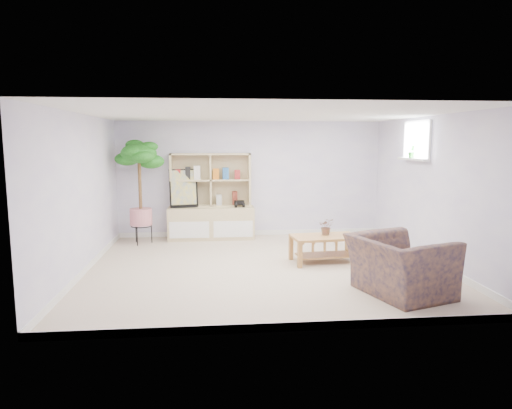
{
  "coord_description": "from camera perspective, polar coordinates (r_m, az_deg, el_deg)",
  "views": [
    {
      "loc": [
        -0.8,
        -7.02,
        1.99
      ],
      "look_at": [
        -0.07,
        0.56,
        0.93
      ],
      "focal_mm": 32.0,
      "sensor_mm": 36.0,
      "label": 1
    }
  ],
  "objects": [
    {
      "name": "window",
      "position": [
        8.4,
        19.51,
        7.55
      ],
      "size": [
        0.1,
        0.98,
        0.68
      ],
      "primitive_type": null,
      "color": "white",
      "rests_on": "walls"
    },
    {
      "name": "baseboard",
      "position": [
        7.33,
        0.96,
        -7.42
      ],
      "size": [
        5.5,
        5.0,
        0.1
      ],
      "primitive_type": null,
      "color": "white",
      "rests_on": "floor"
    },
    {
      "name": "storage_unit",
      "position": [
        9.33,
        -5.66,
        1.01
      ],
      "size": [
        1.75,
        0.59,
        1.75
      ],
      "primitive_type": null,
      "color": "beige",
      "rests_on": "floor"
    },
    {
      "name": "armchair",
      "position": [
        6.26,
        17.57,
        -6.85
      ],
      "size": [
        1.34,
        1.44,
        0.87
      ],
      "primitive_type": "imported",
      "rotation": [
        0.0,
        0.0,
        1.89
      ],
      "color": "#101635",
      "rests_on": "floor"
    },
    {
      "name": "floor_tree",
      "position": [
        9.07,
        -14.28,
        1.5
      ],
      "size": [
        0.89,
        0.89,
        2.02
      ],
      "primitive_type": null,
      "rotation": [
        0.0,
        0.0,
        0.23
      ],
      "color": "#0F4F0E",
      "rests_on": "floor"
    },
    {
      "name": "poster",
      "position": [
        9.3,
        -9.04,
        2.0
      ],
      "size": [
        0.58,
        0.23,
        0.78
      ],
      "primitive_type": null,
      "rotation": [
        0.0,
        0.0,
        0.19
      ],
      "color": "yellow",
      "rests_on": "storage_unit"
    },
    {
      "name": "toy_truck",
      "position": [
        9.3,
        -2.1,
        0.14
      ],
      "size": [
        0.3,
        0.22,
        0.15
      ],
      "primitive_type": null,
      "rotation": [
        0.0,
        0.0,
        0.07
      ],
      "color": "black",
      "rests_on": "storage_unit"
    },
    {
      "name": "ceiling",
      "position": [
        7.08,
        1.0,
        11.24
      ],
      "size": [
        5.5,
        5.0,
        0.01
      ],
      "primitive_type": "cube",
      "color": "white",
      "rests_on": "walls"
    },
    {
      "name": "sill_plant",
      "position": [
        8.44,
        18.88,
        6.28
      ],
      "size": [
        0.13,
        0.11,
        0.22
      ],
      "primitive_type": "imported",
      "rotation": [
        0.0,
        0.0,
        -0.14
      ],
      "color": "#0F4F0E",
      "rests_on": "window_sill"
    },
    {
      "name": "window_sill",
      "position": [
        8.38,
        19.04,
        5.38
      ],
      "size": [
        0.14,
        1.0,
        0.04
      ],
      "primitive_type": "cube",
      "color": "white",
      "rests_on": "walls"
    },
    {
      "name": "coffee_table",
      "position": [
        7.66,
        8.59,
        -5.51
      ],
      "size": [
        1.14,
        0.7,
        0.44
      ],
      "primitive_type": null,
      "rotation": [
        0.0,
        0.0,
        0.1
      ],
      "color": "#AA712D",
      "rests_on": "floor"
    },
    {
      "name": "walls",
      "position": [
        7.11,
        0.98,
        1.55
      ],
      "size": [
        5.51,
        5.01,
        2.4
      ],
      "color": "white",
      "rests_on": "floor"
    },
    {
      "name": "table_plant",
      "position": [
        7.67,
        8.8,
        -2.74
      ],
      "size": [
        0.29,
        0.26,
        0.28
      ],
      "primitive_type": "imported",
      "rotation": [
        0.0,
        0.0,
        -0.18
      ],
      "color": "#1E7927",
      "rests_on": "coffee_table"
    },
    {
      "name": "floor",
      "position": [
        7.34,
        0.96,
        -7.8
      ],
      "size": [
        5.5,
        5.0,
        0.01
      ],
      "primitive_type": "cube",
      "color": "#BCAD9A",
      "rests_on": "ground"
    }
  ]
}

